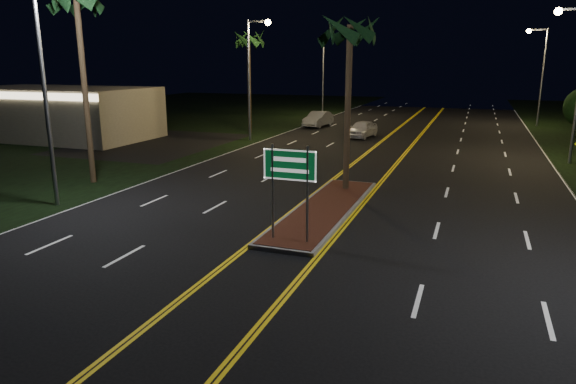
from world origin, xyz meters
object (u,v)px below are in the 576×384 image
at_px(car_far, 318,118).
at_px(streetlight_left_near, 50,69).
at_px(streetlight_left_mid, 253,66).
at_px(highway_sign, 290,174).
at_px(palm_left_near, 76,1).
at_px(median_island, 325,209).
at_px(streetlight_right_far, 539,65).
at_px(palm_left_far, 248,40).
at_px(streetlight_left_far, 326,65).
at_px(palm_median, 350,30).
at_px(streetlight_right_mid, 575,67).
at_px(commercial_building, 58,113).
at_px(car_near, 362,128).

bearing_deg(car_far, streetlight_left_near, -87.67).
xyz_separation_m(streetlight_left_near, streetlight_left_mid, (0.00, 20.00, 0.00)).
relative_size(highway_sign, palm_left_near, 0.33).
bearing_deg(car_far, median_island, -66.46).
relative_size(streetlight_right_far, palm_left_far, 1.02).
distance_m(highway_sign, streetlight_left_near, 11.17).
height_order(streetlight_left_far, palm_median, streetlight_left_far).
xyz_separation_m(streetlight_right_mid, palm_left_far, (-23.41, 6.00, 2.09)).
bearing_deg(streetlight_left_far, streetlight_left_mid, -90.00).
relative_size(streetlight_left_far, palm_left_far, 1.02).
xyz_separation_m(median_island, palm_left_far, (-12.80, 21.00, 7.66)).
height_order(median_island, commercial_building, commercial_building).
bearing_deg(palm_median, car_far, 109.78).
bearing_deg(palm_median, car_near, 99.83).
bearing_deg(car_near, streetlight_left_near, -97.98).
bearing_deg(streetlight_right_far, car_far, -158.45).
relative_size(streetlight_right_mid, palm_left_near, 0.92).
xyz_separation_m(median_island, palm_left_near, (-12.50, 1.00, 8.60)).
bearing_deg(car_far, streetlight_left_far, 108.00).
bearing_deg(car_far, streetlight_right_far, 27.68).
distance_m(streetlight_left_near, palm_left_near, 5.36).
bearing_deg(streetlight_left_mid, streetlight_left_near, -90.00).
xyz_separation_m(palm_median, car_near, (-3.15, 18.16, -6.49)).
bearing_deg(commercial_building, palm_left_near, -41.61).
bearing_deg(palm_left_near, streetlight_right_mid, 31.20).
bearing_deg(streetlight_right_mid, streetlight_left_far, 133.97).
relative_size(streetlight_left_near, car_far, 1.82).
height_order(streetlight_right_mid, car_near, streetlight_right_mid).
bearing_deg(streetlight_left_mid, streetlight_right_mid, -5.38).
distance_m(median_island, palm_median, 8.00).
relative_size(commercial_building, streetlight_left_far, 1.67).
relative_size(streetlight_right_far, palm_left_near, 0.92).
bearing_deg(streetlight_left_mid, car_near, 31.99).
distance_m(streetlight_right_far, palm_left_far, 27.36).
bearing_deg(highway_sign, median_island, 90.00).
distance_m(streetlight_left_near, streetlight_right_far, 43.53).
xyz_separation_m(palm_left_near, palm_left_far, (-0.30, 20.00, -0.93)).
relative_size(commercial_building, palm_left_far, 1.70).
relative_size(highway_sign, car_near, 0.68).
bearing_deg(commercial_building, streetlight_left_far, 57.35).
bearing_deg(palm_left_far, commercial_building, -148.75).
bearing_deg(car_near, streetlight_left_mid, -139.15).
height_order(streetlight_right_far, palm_median, streetlight_right_far).
xyz_separation_m(streetlight_right_far, palm_left_near, (-23.11, -34.00, 3.02)).
distance_m(streetlight_right_mid, palm_left_near, 27.19).
height_order(palm_median, car_far, palm_median).
height_order(median_island, highway_sign, highway_sign).
relative_size(streetlight_left_mid, car_far, 1.82).
bearing_deg(commercial_building, streetlight_right_far, 31.01).
bearing_deg(palm_left_far, median_island, -58.64).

